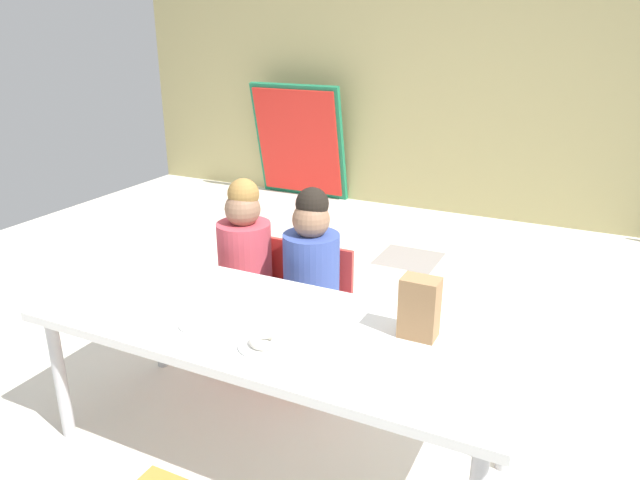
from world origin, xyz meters
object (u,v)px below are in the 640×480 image
(donut_powdered_on_plate, at_px, (264,341))
(paper_plate_near_edge, at_px, (265,346))
(seated_child_near_camera, at_px, (246,253))
(paper_bag_brown, at_px, (419,308))
(seated_child_middle_seat, at_px, (312,266))
(folded_activity_table, at_px, (299,142))
(paper_plate_center_table, at_px, (204,323))
(craft_table, at_px, (274,334))

(donut_powdered_on_plate, bearing_deg, paper_plate_near_edge, 0.00)
(seated_child_near_camera, relative_size, paper_bag_brown, 4.17)
(paper_bag_brown, bearing_deg, seated_child_middle_seat, 145.13)
(paper_plate_near_edge, bearing_deg, seated_child_near_camera, 126.82)
(paper_plate_near_edge, xyz_separation_m, donut_powdered_on_plate, (0.00, 0.00, 0.02))
(seated_child_middle_seat, bearing_deg, paper_bag_brown, -34.87)
(seated_child_middle_seat, height_order, donut_powdered_on_plate, seated_child_middle_seat)
(paper_plate_near_edge, height_order, donut_powdered_on_plate, donut_powdered_on_plate)
(seated_child_middle_seat, distance_m, donut_powdered_on_plate, 0.77)
(paper_bag_brown, bearing_deg, folded_activity_table, 124.35)
(seated_child_near_camera, bearing_deg, paper_plate_near_edge, -53.18)
(seated_child_near_camera, height_order, seated_child_middle_seat, same)
(folded_activity_table, distance_m, paper_plate_center_table, 3.67)
(seated_child_near_camera, relative_size, paper_plate_center_table, 5.10)
(seated_child_near_camera, xyz_separation_m, paper_plate_near_edge, (0.56, -0.75, 0.02))
(folded_activity_table, bearing_deg, paper_plate_near_edge, -63.70)
(paper_plate_center_table, distance_m, donut_powdered_on_plate, 0.29)
(seated_child_near_camera, xyz_separation_m, donut_powdered_on_plate, (0.56, -0.75, 0.04))
(folded_activity_table, relative_size, donut_powdered_on_plate, 10.42)
(paper_plate_near_edge, bearing_deg, donut_powdered_on_plate, 0.00)
(folded_activity_table, bearing_deg, donut_powdered_on_plate, -63.70)
(paper_plate_near_edge, height_order, paper_plate_center_table, same)
(craft_table, bearing_deg, seated_child_near_camera, 130.47)
(seated_child_middle_seat, height_order, paper_plate_near_edge, seated_child_middle_seat)
(seated_child_near_camera, height_order, donut_powdered_on_plate, seated_child_near_camera)
(craft_table, relative_size, paper_plate_near_edge, 10.04)
(donut_powdered_on_plate, bearing_deg, seated_child_near_camera, 126.82)
(craft_table, bearing_deg, folded_activity_table, 116.58)
(paper_plate_near_edge, relative_size, paper_plate_center_table, 1.00)
(craft_table, bearing_deg, paper_bag_brown, 15.03)
(paper_plate_center_table, bearing_deg, paper_plate_near_edge, -8.09)
(paper_plate_near_edge, bearing_deg, paper_plate_center_table, 171.91)
(seated_child_near_camera, distance_m, seated_child_middle_seat, 0.36)
(paper_plate_near_edge, bearing_deg, paper_bag_brown, 33.93)
(craft_table, bearing_deg, seated_child_middle_seat, 103.10)
(seated_child_near_camera, height_order, paper_plate_near_edge, seated_child_near_camera)
(paper_bag_brown, xyz_separation_m, paper_plate_center_table, (-0.73, -0.26, -0.11))
(paper_plate_near_edge, xyz_separation_m, paper_plate_center_table, (-0.28, 0.04, 0.00))
(paper_bag_brown, distance_m, donut_powdered_on_plate, 0.54)
(seated_child_middle_seat, xyz_separation_m, paper_plate_near_edge, (0.20, -0.75, 0.02))
(seated_child_middle_seat, xyz_separation_m, paper_plate_center_table, (-0.09, -0.71, 0.02))
(paper_bag_brown, xyz_separation_m, donut_powdered_on_plate, (-0.44, -0.30, -0.09))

